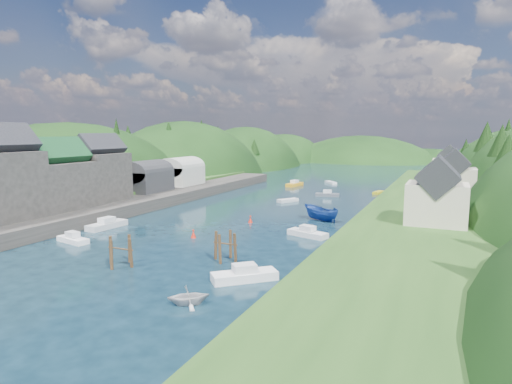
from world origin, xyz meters
The scene contains 15 objects.
ground centered at (0.00, 50.00, 0.00)m, with size 600.00×600.00×0.00m, color black.
hillside_left centered at (-45.00, 75.00, -8.03)m, with size 44.00×245.56×52.00m.
far_hills centered at (1.22, 174.01, -10.80)m, with size 103.00×68.00×44.00m.
hill_trees centered at (1.07, 64.79, 11.15)m, with size 91.26×148.18×12.40m.
quay_left centered at (-24.00, 20.00, 1.00)m, with size 12.00×110.00×2.00m, color #2D2B28.
terrace_left_grass centered at (-31.00, 20.00, 1.25)m, with size 12.00×110.00×2.50m, color #234719.
quayside_buildings centered at (-26.00, 6.39, 7.09)m, with size 8.00×35.84×12.90m.
boat_sheds centered at (-26.00, 39.00, 5.27)m, with size 7.00×21.00×7.50m.
terrace_right centered at (25.00, 40.00, 1.20)m, with size 16.00×120.00×2.40m, color #234719.
right_bank_cottages centered at (28.00, 48.33, 5.84)m, with size 9.00×59.24×8.41m.
piling_cluster_near centered at (-1.90, -1.29, 1.22)m, with size 3.16×2.96×3.59m.
piling_cluster_far centered at (6.97, 4.73, 1.27)m, with size 2.82×2.67×3.68m.
channel_buoy_near centered at (-1.53, 11.71, 0.48)m, with size 0.70×0.70×1.10m.
channel_buoy_far centered at (1.25, 23.19, 0.48)m, with size 0.70×0.70×1.10m.
moored_boats centered at (0.14, 16.47, 0.78)m, with size 32.29×94.94×2.49m.
Camera 1 is at (28.18, -34.11, 13.59)m, focal length 30.00 mm.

